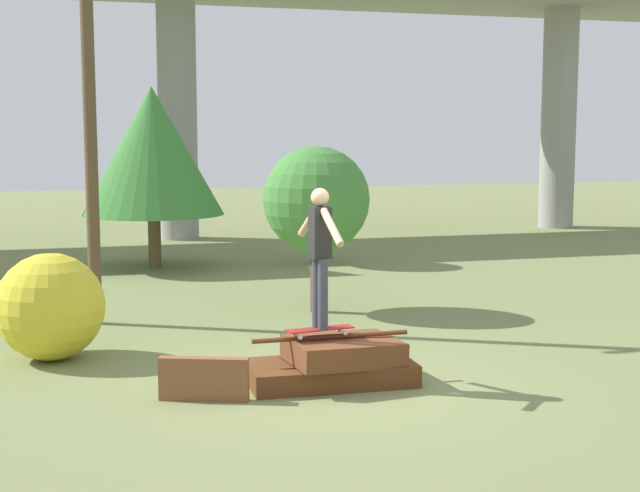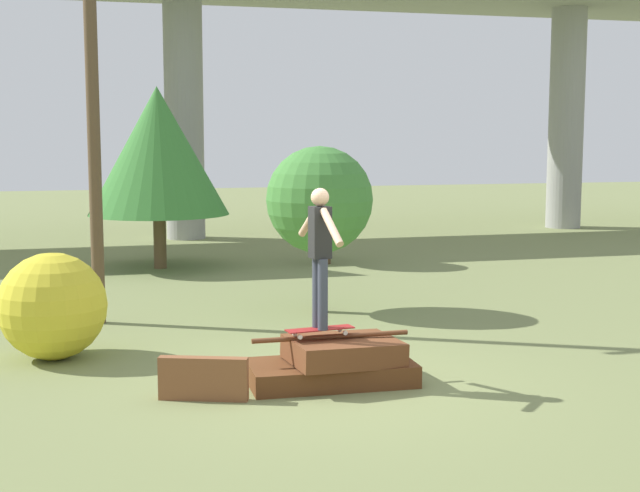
{
  "view_description": "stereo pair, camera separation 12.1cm",
  "coord_description": "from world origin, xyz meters",
  "px_view_note": "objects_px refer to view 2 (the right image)",
  "views": [
    {
      "loc": [
        -2.89,
        -9.96,
        2.95
      ],
      "look_at": [
        -0.15,
        -0.04,
        1.67
      ],
      "focal_mm": 50.0,
      "sensor_mm": 36.0,
      "label": 1
    },
    {
      "loc": [
        -2.77,
        -9.99,
        2.95
      ],
      "look_at": [
        -0.15,
        -0.04,
        1.67
      ],
      "focal_mm": 50.0,
      "sensor_mm": 36.0,
      "label": 2
    }
  ],
  "objects_px": {
    "skater": "(320,247)",
    "tree_mid_back": "(158,151)",
    "utility_pole": "(92,64)",
    "bush_yellow_flowering": "(52,306)",
    "skateboard": "(320,329)",
    "tree_behind_left": "(319,200)",
    "tree_behind_right": "(327,192)"
  },
  "relations": [
    {
      "from": "skater",
      "to": "tree_behind_left",
      "type": "xyz_separation_m",
      "value": [
        1.12,
        4.3,
        0.23
      ]
    },
    {
      "from": "utility_pole",
      "to": "tree_behind_left",
      "type": "relative_size",
      "value": 2.81
    },
    {
      "from": "tree_mid_back",
      "to": "skater",
      "type": "bearing_deg",
      "value": -83.99
    },
    {
      "from": "tree_behind_right",
      "to": "tree_mid_back",
      "type": "height_order",
      "value": "tree_mid_back"
    },
    {
      "from": "skateboard",
      "to": "tree_mid_back",
      "type": "height_order",
      "value": "tree_mid_back"
    },
    {
      "from": "tree_behind_right",
      "to": "bush_yellow_flowering",
      "type": "xyz_separation_m",
      "value": [
        -5.81,
        -7.59,
        -0.95
      ]
    },
    {
      "from": "utility_pole",
      "to": "bush_yellow_flowering",
      "type": "distance_m",
      "value": 4.03
    },
    {
      "from": "utility_pole",
      "to": "skateboard",
      "type": "bearing_deg",
      "value": -60.21
    },
    {
      "from": "utility_pole",
      "to": "tree_mid_back",
      "type": "xyz_separation_m",
      "value": [
        1.42,
        5.68,
        -1.42
      ]
    },
    {
      "from": "tree_behind_left",
      "to": "skateboard",
      "type": "bearing_deg",
      "value": -104.67
    },
    {
      "from": "tree_behind_left",
      "to": "bush_yellow_flowering",
      "type": "height_order",
      "value": "tree_behind_left"
    },
    {
      "from": "skateboard",
      "to": "tree_mid_back",
      "type": "distance_m",
      "value": 10.25
    },
    {
      "from": "bush_yellow_flowering",
      "to": "tree_mid_back",
      "type": "bearing_deg",
      "value": 75.5
    },
    {
      "from": "skateboard",
      "to": "tree_mid_back",
      "type": "bearing_deg",
      "value": 96.01
    },
    {
      "from": "utility_pole",
      "to": "tree_behind_right",
      "type": "xyz_separation_m",
      "value": [
        5.19,
        5.39,
        -2.37
      ]
    },
    {
      "from": "skateboard",
      "to": "tree_behind_right",
      "type": "height_order",
      "value": "tree_behind_right"
    },
    {
      "from": "skater",
      "to": "tree_behind_right",
      "type": "relative_size",
      "value": 0.66
    },
    {
      "from": "utility_pole",
      "to": "tree_behind_left",
      "type": "xyz_separation_m",
      "value": [
        3.6,
        -0.03,
        -2.15
      ]
    },
    {
      "from": "tree_mid_back",
      "to": "bush_yellow_flowering",
      "type": "height_order",
      "value": "tree_mid_back"
    },
    {
      "from": "utility_pole",
      "to": "bush_yellow_flowering",
      "type": "relative_size",
      "value": 5.49
    },
    {
      "from": "skater",
      "to": "skateboard",
      "type": "bearing_deg",
      "value": 143.13
    },
    {
      "from": "skater",
      "to": "utility_pole",
      "type": "bearing_deg",
      "value": 119.79
    },
    {
      "from": "skateboard",
      "to": "skater",
      "type": "bearing_deg",
      "value": -36.87
    },
    {
      "from": "skater",
      "to": "tree_mid_back",
      "type": "height_order",
      "value": "tree_mid_back"
    },
    {
      "from": "tree_mid_back",
      "to": "skateboard",
      "type": "bearing_deg",
      "value": -83.99
    },
    {
      "from": "utility_pole",
      "to": "bush_yellow_flowering",
      "type": "xyz_separation_m",
      "value": [
        -0.62,
        -2.2,
        -3.32
      ]
    },
    {
      "from": "tree_behind_right",
      "to": "skater",
      "type": "bearing_deg",
      "value": -105.63
    },
    {
      "from": "utility_pole",
      "to": "tree_mid_back",
      "type": "distance_m",
      "value": 6.03
    },
    {
      "from": "skateboard",
      "to": "bush_yellow_flowering",
      "type": "bearing_deg",
      "value": 145.58
    },
    {
      "from": "skater",
      "to": "tree_mid_back",
      "type": "xyz_separation_m",
      "value": [
        -1.05,
        10.01,
        0.95
      ]
    },
    {
      "from": "tree_behind_right",
      "to": "tree_mid_back",
      "type": "bearing_deg",
      "value": 175.5
    },
    {
      "from": "skater",
      "to": "utility_pole",
      "type": "height_order",
      "value": "utility_pole"
    }
  ]
}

